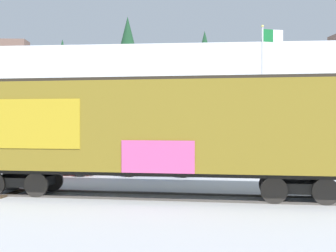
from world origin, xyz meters
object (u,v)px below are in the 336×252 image
flagpole (266,76)px  freight_car (154,128)px  parked_car_red (55,159)px  parked_car_blue (157,160)px

flagpole → freight_car: bearing=-112.7°
freight_car → flagpole: flagpole is taller
freight_car → parked_car_red: 9.16m
freight_car → parked_car_blue: bearing=96.0°
freight_car → parked_car_red: size_ratio=3.33×
freight_car → parked_car_red: (-6.11, 6.60, -1.74)m
freight_car → parked_car_red: freight_car is taller
flagpole → parked_car_red: bearing=-149.8°
flagpole → parked_car_red: (-11.73, -6.83, -4.95)m
flagpole → parked_car_blue: (-6.35, -6.54, -4.97)m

